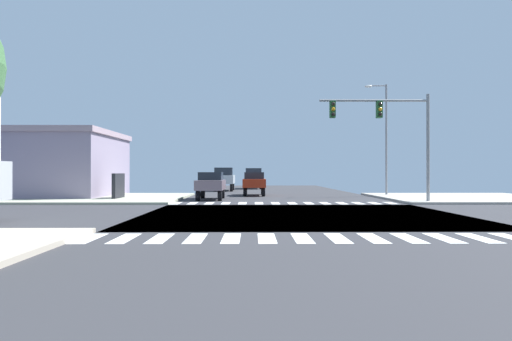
% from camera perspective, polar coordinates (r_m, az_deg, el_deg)
% --- Properties ---
extents(ground, '(90.00, 90.00, 0.05)m').
position_cam_1_polar(ground, '(20.26, 5.67, -5.58)').
color(ground, '#2E2E32').
extents(sidewalk_corner_ne, '(12.00, 12.00, 0.14)m').
position_cam_1_polar(sidewalk_corner_ne, '(35.51, 24.83, -3.12)').
color(sidewalk_corner_ne, '#A09B91').
rests_on(sidewalk_corner_ne, ground).
extents(sidewalk_corner_nw, '(12.00, 12.00, 0.14)m').
position_cam_1_polar(sidewalk_corner_nw, '(33.89, -19.17, -3.26)').
color(sidewalk_corner_nw, '#9EA28A').
rests_on(sidewalk_corner_nw, ground).
extents(crosswalk_near, '(13.50, 2.00, 0.01)m').
position_cam_1_polar(crosswalk_near, '(13.03, 8.04, -8.41)').
color(crosswalk_near, white).
rests_on(crosswalk_near, ground).
extents(crosswalk_far, '(13.50, 2.00, 0.01)m').
position_cam_1_polar(crosswalk_far, '(27.49, 3.51, -4.12)').
color(crosswalk_far, white).
rests_on(crosswalk_far, ground).
extents(traffic_signal_mast, '(6.68, 0.55, 6.61)m').
position_cam_1_polar(traffic_signal_mast, '(28.61, 16.02, 5.84)').
color(traffic_signal_mast, gray).
rests_on(traffic_signal_mast, ground).
extents(street_lamp, '(1.78, 0.32, 8.76)m').
position_cam_1_polar(street_lamp, '(36.96, 15.72, 4.91)').
color(street_lamp, gray).
rests_on(street_lamp, ground).
extents(bank_building, '(15.73, 9.65, 4.95)m').
position_cam_1_polar(bank_building, '(38.53, -27.51, 0.70)').
color(bank_building, gray).
rests_on(bank_building, ground).
extents(sedan_nearside_1, '(1.80, 4.30, 1.88)m').
position_cam_1_polar(sedan_nearside_1, '(31.34, -5.69, -1.61)').
color(sedan_nearside_1, black).
rests_on(sedan_nearside_1, ground).
extents(pickup_crossing_2, '(2.00, 5.10, 2.35)m').
position_cam_1_polar(pickup_crossing_2, '(51.99, -0.31, -0.88)').
color(pickup_crossing_2, black).
rests_on(pickup_crossing_2, ground).
extents(sedan_trailing_3, '(1.80, 4.30, 1.88)m').
position_cam_1_polar(sedan_trailing_3, '(36.73, -0.24, -1.41)').
color(sedan_trailing_3, black).
rests_on(sedan_trailing_3, ground).
extents(pickup_outer_3, '(2.00, 5.10, 2.35)m').
position_cam_1_polar(pickup_outer_3, '(46.13, -4.02, -0.96)').
color(pickup_outer_3, black).
rests_on(pickup_outer_3, ground).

